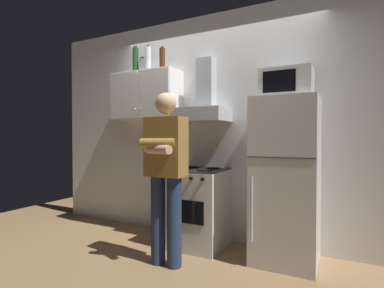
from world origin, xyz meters
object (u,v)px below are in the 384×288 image
bottle_rum_dark (162,59)px  bottle_wine_green (136,61)px  person_standing (166,171)px  bottle_vodka_clear (148,59)px  microwave (287,84)px  upper_cabinet (146,96)px  refrigerator (286,180)px  stove_oven (198,207)px  range_hood (203,105)px  bottle_canister_steel (142,66)px

bottle_rum_dark → bottle_wine_green: size_ratio=0.85×
person_standing → bottle_vodka_clear: 1.65m
person_standing → bottle_wine_green: size_ratio=4.68×
microwave → bottle_vodka_clear: bottle_vodka_clear is taller
upper_cabinet → bottle_vodka_clear: bottle_vodka_clear is taller
refrigerator → person_standing: (-1.00, -0.61, 0.10)m
stove_oven → range_hood: 1.17m
bottle_vodka_clear → bottle_wine_green: size_ratio=0.94×
bottle_canister_steel → bottle_vodka_clear: size_ratio=0.61×
refrigerator → microwave: (-0.00, 0.02, 0.94)m
range_hood → microwave: bearing=-6.5°
refrigerator → bottle_canister_steel: 2.26m
person_standing → bottle_canister_steel: (-0.81, 0.73, 1.24)m
range_hood → bottle_rum_dark: bottle_rum_dark is taller
stove_oven → bottle_rum_dark: (-0.57, 0.15, 1.76)m
person_standing → range_hood: bearing=86.1°
person_standing → bottle_wine_green: bottle_wine_green is taller
upper_cabinet → bottle_canister_steel: size_ratio=4.48×
range_hood → bottle_canister_steel: (-0.86, 0.00, 0.55)m
refrigerator → person_standing: size_ratio=0.98×
microwave → bottle_rum_dark: 1.59m
microwave → person_standing: (-1.00, -0.62, -0.84)m
bottle_vodka_clear → bottle_wine_green: (-0.20, 0.01, 0.01)m
refrigerator → bottle_wine_green: bearing=176.5°
upper_cabinet → microwave: upper_cabinet is taller
bottle_rum_dark → stove_oven: bearing=-14.7°
refrigerator → bottle_canister_steel: bearing=176.0°
upper_cabinet → bottle_canister_steel: bottle_canister_steel is taller
bottle_rum_dark → bottle_canister_steel: size_ratio=1.48×
person_standing → upper_cabinet: bearing=135.7°
person_standing → bottle_canister_steel: bottle_canister_steel is taller
bottle_vodka_clear → person_standing: bearing=-45.3°
microwave → refrigerator: bearing=-89.1°
person_standing → bottle_canister_steel: size_ratio=8.16×
stove_oven → range_hood: bearing=90.0°
upper_cabinet → bottle_wine_green: bottle_wine_green is taller
upper_cabinet → bottle_vodka_clear: (0.05, -0.02, 0.46)m
stove_oven → range_hood: range_hood is taller
range_hood → bottle_vodka_clear: 0.97m
bottle_rum_dark → person_standing: bearing=-55.5°
upper_cabinet → refrigerator: 2.00m
upper_cabinet → bottle_canister_steel: 0.40m
stove_oven → bottle_canister_steel: bearing=171.5°
bottle_vodka_clear → bottle_canister_steel: bearing=168.3°
microwave → person_standing: bearing=-148.0°
refrigerator → bottle_rum_dark: bearing=174.4°
upper_cabinet → bottle_wine_green: (-0.16, -0.01, 0.47)m
bottle_wine_green → refrigerator: bearing=-3.5°
refrigerator → bottle_wine_green: size_ratio=4.57×
microwave → person_standing: 1.45m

